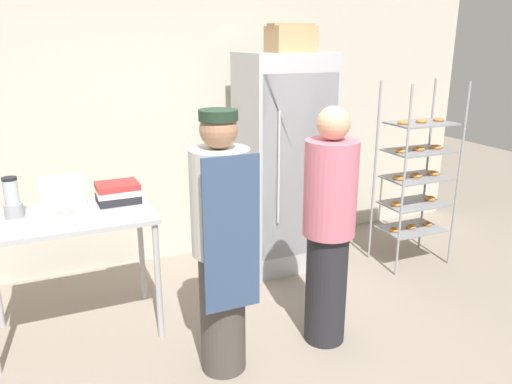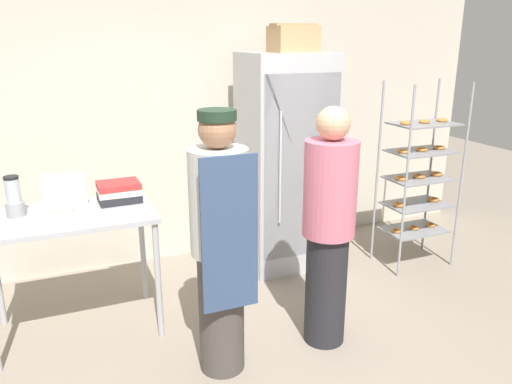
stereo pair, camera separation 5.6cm
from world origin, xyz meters
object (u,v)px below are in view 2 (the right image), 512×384
person_baker (220,243)px  baking_rack (419,177)px  cardboard_storage_box (293,38)px  person_customer (328,228)px  blender_pitcher (14,199)px  binder_stack (119,192)px  refrigerator (286,163)px  donut_box (66,209)px

person_baker → baking_rack: bearing=20.7°
cardboard_storage_box → person_customer: cardboard_storage_box is taller
blender_pitcher → binder_stack: 0.71m
person_baker → person_customer: bearing=1.8°
blender_pitcher → binder_stack: bearing=4.5°
baking_rack → person_customer: (-1.45, -0.82, 0.00)m
baking_rack → blender_pitcher: baking_rack is taller
refrigerator → donut_box: 2.00m
binder_stack → refrigerator: bearing=12.5°
refrigerator → person_customer: size_ratio=1.17×
baking_rack → donut_box: 3.08m
baking_rack → person_customer: bearing=-150.6°
baking_rack → donut_box: size_ratio=5.78×
donut_box → binder_stack: donut_box is taller
blender_pitcher → person_customer: bearing=-24.7°
baking_rack → person_baker: bearing=-159.3°
cardboard_storage_box → person_customer: size_ratio=0.22×
binder_stack → cardboard_storage_box: cardboard_storage_box is taller
cardboard_storage_box → refrigerator: bearing=100.9°
binder_stack → blender_pitcher: bearing=-175.5°
person_baker → blender_pitcher: bearing=141.7°
baking_rack → cardboard_storage_box: (-1.13, 0.41, 1.23)m
refrigerator → donut_box: (-1.93, -0.52, -0.02)m
refrigerator → binder_stack: (-1.55, -0.34, 0.00)m
baking_rack → binder_stack: (-2.69, 0.14, 0.14)m
cardboard_storage_box → person_customer: bearing=-104.5°
refrigerator → binder_stack: bearing=-167.5°
baking_rack → binder_stack: baking_rack is taller
binder_stack → cardboard_storage_box: bearing=9.9°
refrigerator → blender_pitcher: 2.29m
refrigerator → baking_rack: size_ratio=1.14×
blender_pitcher → cardboard_storage_box: (2.27, 0.33, 1.04)m
donut_box → refrigerator: bearing=15.1°
refrigerator → cardboard_storage_box: cardboard_storage_box is taller
donut_box → blender_pitcher: (-0.32, 0.12, 0.08)m
baking_rack → person_baker: (-2.23, -0.84, 0.03)m
baking_rack → blender_pitcher: 3.40m
refrigerator → person_baker: bearing=-129.4°
refrigerator → cardboard_storage_box: 1.10m
baking_rack → person_baker: size_ratio=1.01×
person_customer → refrigerator: bearing=76.8°
cardboard_storage_box → person_baker: 2.05m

